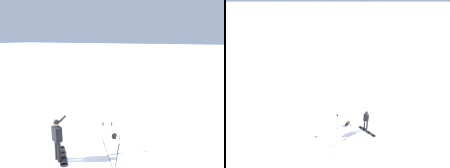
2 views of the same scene
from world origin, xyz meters
The scene contains 5 objects.
ground_plane centered at (0.00, 0.00, 0.00)m, with size 300.00×300.00×0.00m, color white.
snowboarder centered at (-0.04, -0.35, 1.00)m, with size 0.47×0.75×1.67m.
snowboard centered at (-0.12, 0.00, 0.02)m, with size 1.25×1.39×0.10m.
camera_tripod centered at (2.23, -0.24, 1.02)m, with size 0.67×0.68×1.45m.
ski_poles centered at (1.42, 0.91, 0.86)m, with size 0.42×0.38×1.32m.
Camera 1 is at (5.11, -6.72, 4.60)m, focal length 36.67 mm.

